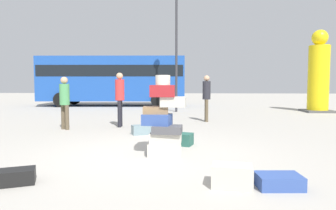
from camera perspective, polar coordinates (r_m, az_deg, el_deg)
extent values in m
plane|color=#ADA89E|center=(6.05, -3.93, -9.51)|extent=(80.00, 80.00, 0.00)
cube|color=beige|center=(6.00, -0.76, -8.42)|extent=(0.69, 0.56, 0.24)
cube|color=beige|center=(5.97, -0.43, -6.28)|extent=(0.63, 0.49, 0.21)
cube|color=#4C4C51|center=(5.86, -0.14, -4.72)|extent=(0.60, 0.47, 0.15)
cube|color=#334F99|center=(5.96, -2.10, -2.80)|extent=(0.61, 0.51, 0.22)
cube|color=olive|center=(6.03, -2.36, -0.99)|extent=(0.53, 0.42, 0.15)
cube|color=beige|center=(5.95, 1.01, 0.63)|extent=(0.51, 0.40, 0.20)
cube|color=maroon|center=(5.91, -1.05, 2.72)|extent=(0.49, 0.37, 0.23)
cylinder|color=beige|center=(5.87, -0.99, 4.81)|extent=(0.29, 0.29, 0.20)
cube|color=gray|center=(8.44, -4.26, -4.71)|extent=(0.84, 0.59, 0.27)
cube|color=#26594C|center=(6.96, 2.06, -6.54)|extent=(0.71, 0.55, 0.28)
cube|color=beige|center=(4.29, 12.21, -13.15)|extent=(0.60, 0.45, 0.31)
cube|color=#334F99|center=(4.44, 20.55, -13.56)|extent=(0.62, 0.44, 0.19)
cube|color=black|center=(4.83, -27.59, -12.17)|extent=(0.65, 0.53, 0.21)
cylinder|color=brown|center=(9.89, -19.52, -2.17)|extent=(0.12, 0.12, 0.77)
cylinder|color=brown|center=(9.70, -18.84, -2.27)|extent=(0.12, 0.12, 0.77)
cylinder|color=#4C9959|center=(9.74, -19.28, 1.94)|extent=(0.30, 0.30, 0.65)
sphere|color=tan|center=(9.74, -19.34, 4.50)|extent=(0.22, 0.22, 0.22)
cylinder|color=brown|center=(11.43, 7.34, -0.99)|extent=(0.12, 0.12, 0.84)
cylinder|color=brown|center=(11.21, 7.44, -1.09)|extent=(0.12, 0.12, 0.84)
cylinder|color=#26262D|center=(11.28, 7.43, 2.82)|extent=(0.30, 0.30, 0.68)
sphere|color=tan|center=(11.28, 7.45, 5.12)|extent=(0.22, 0.22, 0.22)
cylinder|color=black|center=(10.06, -9.11, -1.57)|extent=(0.12, 0.12, 0.88)
cylinder|color=black|center=(9.85, -9.33, -1.70)|extent=(0.12, 0.12, 0.88)
cylinder|color=red|center=(9.91, -9.27, 2.89)|extent=(0.30, 0.30, 0.69)
sphere|color=tan|center=(9.91, -9.30, 5.52)|extent=(0.22, 0.22, 0.22)
cylinder|color=yellow|center=(16.88, 26.96, 4.49)|extent=(1.01, 1.01, 3.35)
sphere|color=yellow|center=(17.04, 27.18, 11.45)|extent=(0.78, 0.78, 0.78)
cube|color=#4C4C4C|center=(16.93, 26.78, -1.02)|extent=(1.41, 1.41, 0.10)
cube|color=#1E4CA5|center=(19.75, -10.51, 4.94)|extent=(9.34, 2.97, 2.80)
cube|color=black|center=(19.77, -10.53, 6.36)|extent=(9.16, 2.98, 0.70)
cylinder|color=black|center=(20.67, -1.61, 1.36)|extent=(0.91, 0.30, 0.90)
cylinder|color=black|center=(18.18, -1.90, 0.99)|extent=(0.91, 0.30, 0.90)
cylinder|color=black|center=(21.74, -17.62, 1.30)|extent=(0.91, 0.30, 0.90)
cylinder|color=black|center=(19.38, -19.91, 0.94)|extent=(0.91, 0.30, 0.90)
cylinder|color=#333338|center=(15.25, 1.63, 10.87)|extent=(0.12, 0.12, 6.46)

